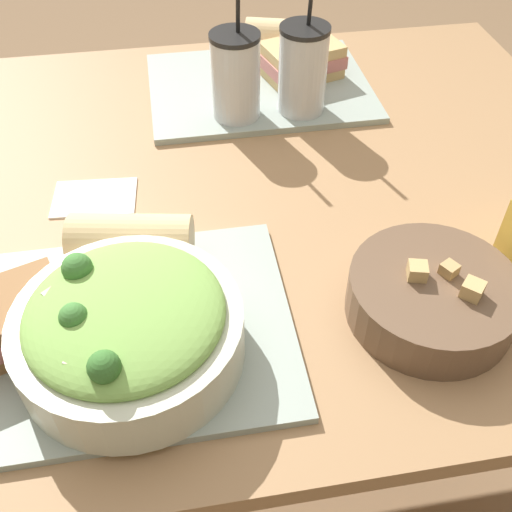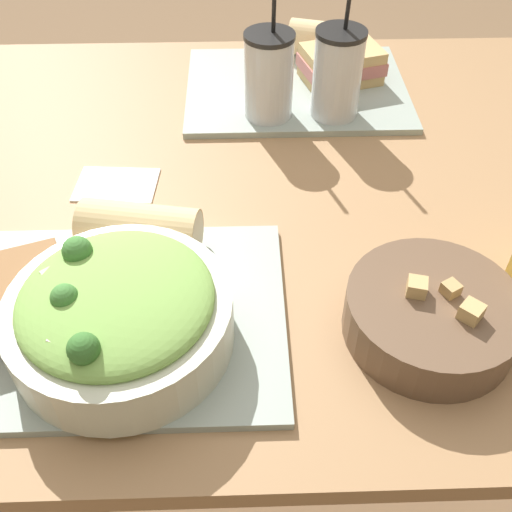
# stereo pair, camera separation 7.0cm
# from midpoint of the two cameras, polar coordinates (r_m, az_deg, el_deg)

# --- Properties ---
(ground_plane) EXTENTS (12.00, 12.00, 0.00)m
(ground_plane) POSITION_cam_midpoint_polar(r_m,az_deg,el_deg) (1.55, -3.45, -16.26)
(ground_plane) COLOR #846647
(dining_table) EXTENTS (1.31, 1.00, 0.77)m
(dining_table) POSITION_cam_midpoint_polar(r_m,az_deg,el_deg) (1.02, -5.06, 2.39)
(dining_table) COLOR #A37A51
(dining_table) RESTS_ON ground_plane
(tray_near) EXTENTS (0.42, 0.32, 0.01)m
(tray_near) POSITION_cam_midpoint_polar(r_m,az_deg,el_deg) (0.76, -15.30, -7.10)
(tray_near) COLOR #99A89E
(tray_near) RESTS_ON dining_table
(tray_far) EXTENTS (0.42, 0.32, 0.01)m
(tray_far) POSITION_cam_midpoint_polar(r_m,az_deg,el_deg) (1.20, -1.42, 15.74)
(tray_far) COLOR #99A89E
(tray_far) RESTS_ON dining_table
(salad_bowl) EXTENTS (0.26, 0.26, 0.11)m
(salad_bowl) POSITION_cam_midpoint_polar(r_m,az_deg,el_deg) (0.70, -15.02, -6.73)
(salad_bowl) COLOR beige
(salad_bowl) RESTS_ON tray_near
(soup_bowl) EXTENTS (0.21, 0.21, 0.08)m
(soup_bowl) POSITION_cam_midpoint_polar(r_m,az_deg,el_deg) (0.76, 13.92, -3.81)
(soup_bowl) COLOR brown
(soup_bowl) RESTS_ON dining_table
(sandwich_near) EXTENTS (0.17, 0.14, 0.06)m
(sandwich_near) POSITION_cam_midpoint_polar(r_m,az_deg,el_deg) (0.77, -25.43, -5.86)
(sandwich_near) COLOR olive
(sandwich_near) RESTS_ON tray_near
(baguette_near) EXTENTS (0.17, 0.10, 0.07)m
(baguette_near) POSITION_cam_midpoint_polar(r_m,az_deg,el_deg) (0.81, -14.07, 1.38)
(baguette_near) COLOR #DBBC84
(baguette_near) RESTS_ON tray_near
(sandwich_far) EXTENTS (0.17, 0.14, 0.06)m
(sandwich_far) POSITION_cam_midpoint_polar(r_m,az_deg,el_deg) (1.21, 2.62, 18.10)
(sandwich_far) COLOR tan
(sandwich_far) RESTS_ON tray_far
(baguette_far) EXTENTS (0.16, 0.11, 0.07)m
(baguette_far) POSITION_cam_midpoint_polar(r_m,az_deg,el_deg) (1.29, 0.94, 20.08)
(baguette_far) COLOR #DBBC84
(baguette_far) RESTS_ON tray_far
(drink_cup_dark) EXTENTS (0.09, 0.09, 0.24)m
(drink_cup_dark) POSITION_cam_midpoint_polar(r_m,az_deg,el_deg) (1.07, -3.90, 16.45)
(drink_cup_dark) COLOR silver
(drink_cup_dark) RESTS_ON tray_far
(drink_cup_red) EXTENTS (0.09, 0.09, 0.24)m
(drink_cup_red) POSITION_cam_midpoint_polar(r_m,az_deg,el_deg) (1.08, 2.55, 17.04)
(drink_cup_red) COLOR silver
(drink_cup_red) RESTS_ON tray_far
(napkin_folded) EXTENTS (0.13, 0.10, 0.00)m
(napkin_folded) POSITION_cam_midpoint_polar(r_m,az_deg,el_deg) (0.97, -17.14, 5.43)
(napkin_folded) COLOR white
(napkin_folded) RESTS_ON dining_table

